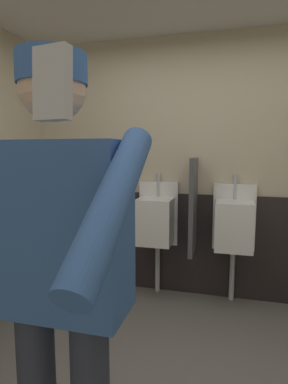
{
  "coord_description": "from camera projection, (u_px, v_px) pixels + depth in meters",
  "views": [
    {
      "loc": [
        0.27,
        -1.53,
        1.46
      ],
      "look_at": [
        -0.15,
        0.02,
        1.25
      ],
      "focal_mm": 29.51,
      "sensor_mm": 36.0,
      "label": 1
    }
  ],
  "objects": [
    {
      "name": "urinal_middle",
      "position": [
        234.0,
        225.0,
        2.95
      ],
      "size": [
        0.4,
        0.34,
        1.24
      ],
      "color": "white",
      "rests_on": "ground_plane"
    },
    {
      "name": "cell_phone",
      "position": [
        52.0,
        84.0,
        0.48
      ],
      "size": [
        0.06,
        0.03,
        0.11
      ],
      "primitive_type": "cube",
      "rotation": [
        -0.05,
        0.0,
        -0.15
      ],
      "color": "silver"
    },
    {
      "name": "privacy_divider_panel",
      "position": [
        193.0,
        206.0,
        2.95
      ],
      "size": [
        0.04,
        0.4,
        0.9
      ],
      "primitive_type": "cube",
      "color": "#4C4C51"
    },
    {
      "name": "urinal_left",
      "position": [
        156.0,
        220.0,
        3.14
      ],
      "size": [
        0.4,
        0.34,
        1.24
      ],
      "color": "white",
      "rests_on": "ground_plane"
    },
    {
      "name": "wainscot_band_back",
      "position": [
        199.0,
        245.0,
        3.2
      ],
      "size": [
        3.54,
        0.03,
        1.03
      ],
      "primitive_type": "cube",
      "color": "black",
      "rests_on": "ground_plane"
    },
    {
      "name": "wall_back",
      "position": [
        201.0,
        169.0,
        3.18
      ],
      "size": [
        4.14,
        0.12,
        2.57
      ],
      "primitive_type": "cube",
      "color": "beige",
      "rests_on": "ground_plane"
    },
    {
      "name": "person",
      "position": [
        58.0,
        267.0,
        1.1
      ],
      "size": [
        0.71,
        0.6,
        1.77
      ],
      "color": "#2D3342",
      "rests_on": "ground_plane"
    }
  ]
}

